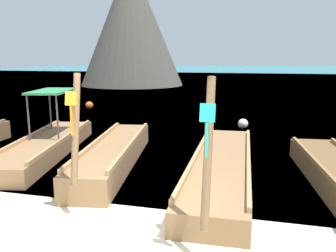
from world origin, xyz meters
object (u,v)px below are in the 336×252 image
object	(u,v)px
longtail_boat_orange_ribbon	(114,154)
karst_rock	(132,24)
mooring_buoy_near	(243,124)
mooring_buoy_far	(89,105)
longtail_boat_red_ribbon	(47,144)
longtail_boat_turquoise_ribbon	(222,167)

from	to	relation	value
longtail_boat_orange_ribbon	karst_rock	world-z (taller)	karst_rock
mooring_buoy_near	mooring_buoy_far	distance (m)	9.00
longtail_boat_red_ribbon	longtail_boat_turquoise_ribbon	bearing A→B (deg)	-7.67
longtail_boat_turquoise_ribbon	mooring_buoy_far	bearing A→B (deg)	131.15
longtail_boat_orange_ribbon	longtail_boat_turquoise_ribbon	xyz separation A→B (m)	(2.81, -0.19, -0.06)
longtail_boat_turquoise_ribbon	mooring_buoy_near	size ratio (longest dim) A/B	17.26
longtail_boat_red_ribbon	longtail_boat_orange_ribbon	distance (m)	2.36
mooring_buoy_far	longtail_boat_orange_ribbon	bearing A→B (deg)	-59.78
mooring_buoy_near	longtail_boat_red_ribbon	bearing A→B (deg)	-136.05
longtail_boat_orange_ribbon	karst_rock	bearing A→B (deg)	108.71
longtail_boat_red_ribbon	longtail_boat_orange_ribbon	world-z (taller)	longtail_boat_orange_ribbon
longtail_boat_turquoise_ribbon	karst_rock	bearing A→B (deg)	113.97
longtail_boat_red_ribbon	mooring_buoy_near	size ratio (longest dim) A/B	15.43
mooring_buoy_near	mooring_buoy_far	world-z (taller)	mooring_buoy_far
longtail_boat_turquoise_ribbon	mooring_buoy_far	world-z (taller)	longtail_boat_turquoise_ribbon
longtail_boat_red_ribbon	karst_rock	xyz separation A→B (m)	(-6.40, 25.21, 5.73)
longtail_boat_turquoise_ribbon	mooring_buoy_far	distance (m)	12.28
karst_rock	mooring_buoy_near	size ratio (longest dim) A/B	31.04
longtail_boat_orange_ribbon	mooring_buoy_far	bearing A→B (deg)	120.22
longtail_boat_orange_ribbon	mooring_buoy_near	world-z (taller)	longtail_boat_orange_ribbon
longtail_boat_red_ribbon	mooring_buoy_near	world-z (taller)	longtail_boat_red_ribbon
mooring_buoy_near	karst_rock	bearing A→B (deg)	120.45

